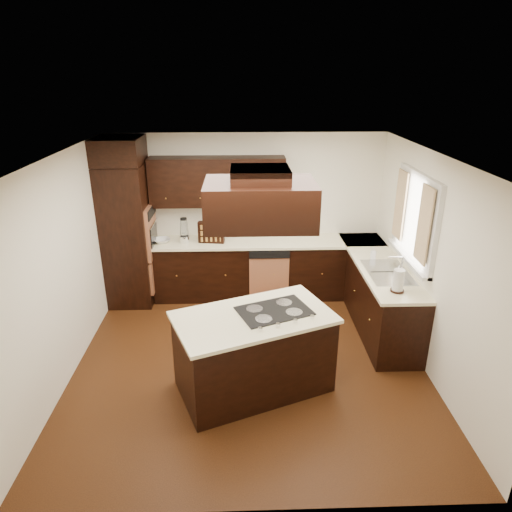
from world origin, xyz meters
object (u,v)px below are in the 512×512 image
(oven_column, at_px, (128,235))
(range_hood, at_px, (260,203))
(island, at_px, (254,354))
(spice_rack, at_px, (211,232))

(oven_column, relative_size, range_hood, 2.02)
(range_hood, bearing_deg, island, 154.61)
(range_hood, distance_m, spice_rack, 2.60)
(range_hood, relative_size, spice_rack, 2.70)
(island, bearing_deg, range_hood, -47.20)
(oven_column, distance_m, island, 2.94)
(oven_column, relative_size, island, 1.32)
(island, xyz_separation_m, spice_rack, (-0.57, 2.25, 0.64))
(island, relative_size, spice_rack, 4.11)
(oven_column, bearing_deg, island, -50.84)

